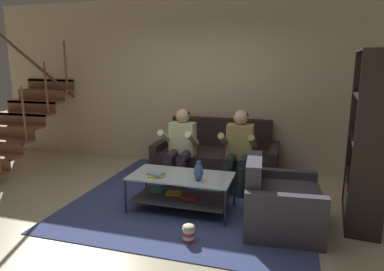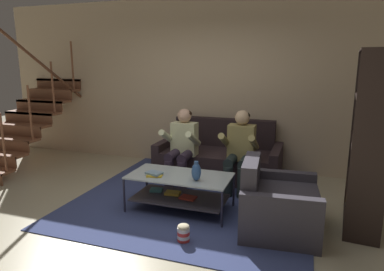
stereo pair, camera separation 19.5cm
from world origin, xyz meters
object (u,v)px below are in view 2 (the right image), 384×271
Objects in this scene: book_stack at (154,174)px; popcorn_tub at (183,233)px; person_seated_left at (182,144)px; vase at (196,172)px; coffee_table at (179,187)px; armchair at (277,206)px; couch at (219,158)px; bookshelf at (370,159)px; person_seated_right at (240,148)px.

popcorn_tub is (0.60, -0.60, -0.38)m from book_stack.
person_seated_left reaches higher than vase.
book_stack is at bearing -179.88° from vase.
coffee_table is 1.21m from armchair.
vase is 0.77m from popcorn_tub.
popcorn_tub is at bearing -147.04° from armchair.
bookshelf is (2.02, -1.05, 0.46)m from couch.
popcorn_tub is at bearing -68.87° from person_seated_left.
armchair is 5.08× the size of popcorn_tub.
couch is 2.32m from bookshelf.
bookshelf reaches higher than person_seated_left.
vase is 0.99m from armchair.
bookshelf is at bearing 15.43° from vase.
person_seated_right is at bearing 121.02° from armchair.
book_stack is 1.19× the size of popcorn_tub.
person_seated_right is 1.34m from book_stack.
couch is at bearing 51.80° from person_seated_left.
couch is at bearing 152.53° from bookshelf.
couch is 1.68× the size of person_seated_right.
armchair is 1.07m from popcorn_tub.
bookshelf is at bearing 31.60° from popcorn_tub.
bookshelf reaches higher than coffee_table.
vase is 0.12× the size of bookshelf.
couch is at bearing 94.55° from vase.
armchair is (0.94, -0.03, -0.29)m from vase.
person_seated_left is 0.88m from person_seated_right.
bookshelf reaches higher than couch.
bookshelf is at bearing 10.47° from coffee_table.
person_seated_left is 0.90× the size of coffee_table.
person_seated_left is at bearing 168.68° from bookshelf.
armchair is (0.63, -1.05, -0.35)m from person_seated_right.
popcorn_tub is at bearing -98.83° from person_seated_right.
person_seated_left is (-0.44, -0.56, 0.33)m from couch.
coffee_table is at bearing 113.99° from popcorn_tub.
person_seated_left is at bearing 145.23° from armchair.
person_seated_right reaches higher than person_seated_left.
book_stack is at bearing -104.84° from couch.
couch is at bearing 75.16° from book_stack.
person_seated_left reaches higher than book_stack.
couch is 1.45m from coffee_table.
couch reaches higher than vase.
person_seated_left is at bearing 111.13° from popcorn_tub.
person_seated_right is (0.88, 0.00, 0.01)m from person_seated_left.
person_seated_left is at bearing 108.71° from coffee_table.
couch is 8.16× the size of vase.
person_seated_right is 6.03× the size of popcorn_tub.
couch reaches higher than book_stack.
bookshelf is (1.58, -0.49, 0.12)m from person_seated_right.
vase is 1.97m from bookshelf.
couch is 8.51× the size of book_stack.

